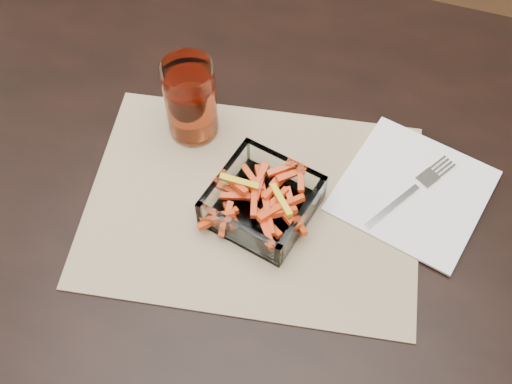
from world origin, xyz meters
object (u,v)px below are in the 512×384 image
dining_table (218,204)px  glass_bowl (262,202)px  fork (413,190)px  tumbler (191,102)px

dining_table → glass_bowl: bearing=-26.0°
fork → glass_bowl: bearing=-122.0°
dining_table → tumbler: 0.17m
dining_table → tumbler: size_ratio=12.54×
dining_table → glass_bowl: glass_bowl is taller
glass_bowl → fork: (0.19, 0.09, -0.01)m
fork → dining_table: bearing=-137.3°
dining_table → tumbler: bearing=131.7°
glass_bowl → fork: 0.21m
dining_table → tumbler: (-0.06, 0.06, 0.15)m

